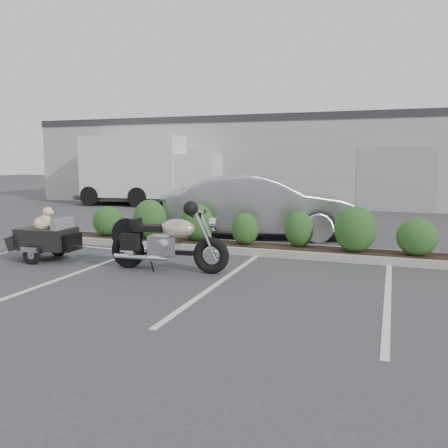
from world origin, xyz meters
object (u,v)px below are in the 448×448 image
(sedan, at_px, (260,206))
(delivery_truck, at_px, (151,172))
(pet_trailer, at_px, (46,237))
(motorcycle, at_px, (167,242))
(dumpster, at_px, (241,197))

(sedan, relative_size, delivery_truck, 0.73)
(pet_trailer, xyz_separation_m, delivery_truck, (-3.68, 11.39, 1.02))
(motorcycle, xyz_separation_m, sedan, (0.59, 4.28, 0.29))
(motorcycle, height_order, dumpster, motorcycle)
(dumpster, bearing_deg, delivery_truck, 138.92)
(motorcycle, height_order, delivery_truck, delivery_truck)
(pet_trailer, relative_size, dumpster, 0.89)
(motorcycle, distance_m, pet_trailer, 2.79)
(pet_trailer, bearing_deg, delivery_truck, 104.43)
(motorcycle, height_order, pet_trailer, motorcycle)
(pet_trailer, xyz_separation_m, sedan, (3.38, 4.26, 0.36))
(dumpster, height_order, delivery_truck, delivery_truck)
(delivery_truck, bearing_deg, dumpster, -20.47)
(motorcycle, bearing_deg, delivery_truck, 116.06)
(pet_trailer, height_order, sedan, sedan)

